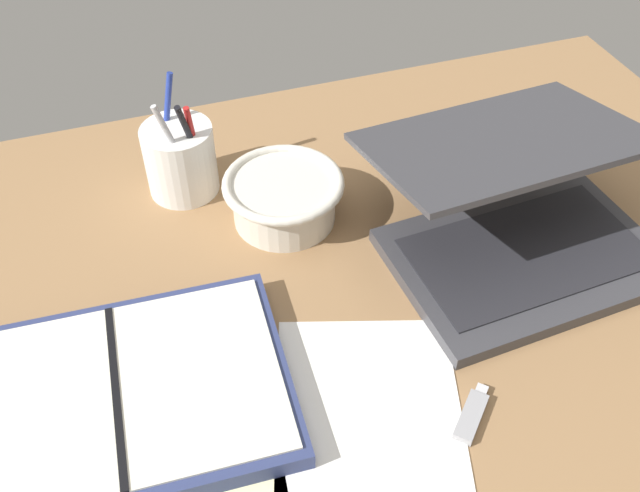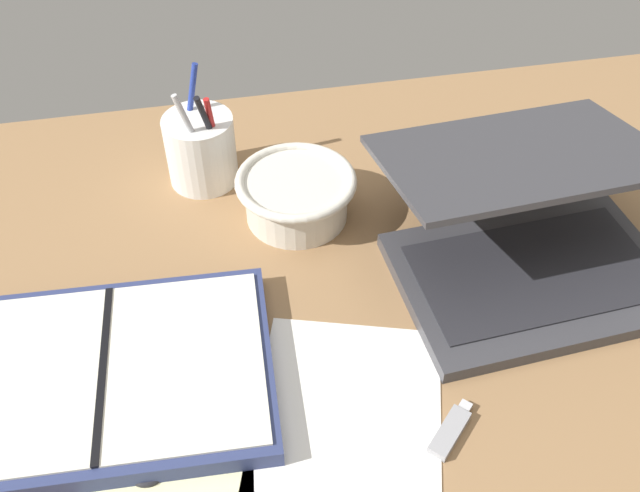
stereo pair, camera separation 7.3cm
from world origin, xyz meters
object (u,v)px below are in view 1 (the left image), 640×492
at_px(pen_cup, 181,159).
at_px(planner, 118,398).
at_px(laptop, 517,217).
at_px(bowl, 284,197).
at_px(scissors, 184,470).

height_order(pen_cup, planner, pen_cup).
xyz_separation_m(laptop, planner, (-0.50, -0.08, -0.04)).
bearing_deg(bowl, scissors, -121.52).
bearing_deg(scissors, laptop, 4.95).
relative_size(bowl, pen_cup, 0.96).
relative_size(laptop, scissors, 2.74).
xyz_separation_m(bowl, planner, (-0.25, -0.22, -0.02)).
xyz_separation_m(laptop, scissors, (-0.45, -0.18, -0.05)).
xyz_separation_m(pen_cup, planner, (-0.13, -0.33, -0.04)).
height_order(laptop, scissors, laptop).
distance_m(pen_cup, planner, 0.36).
height_order(planner, scissors, planner).
xyz_separation_m(bowl, pen_cup, (-0.11, 0.10, 0.01)).
xyz_separation_m(pen_cup, scissors, (-0.08, -0.42, -0.05)).
bearing_deg(laptop, planner, -174.59).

